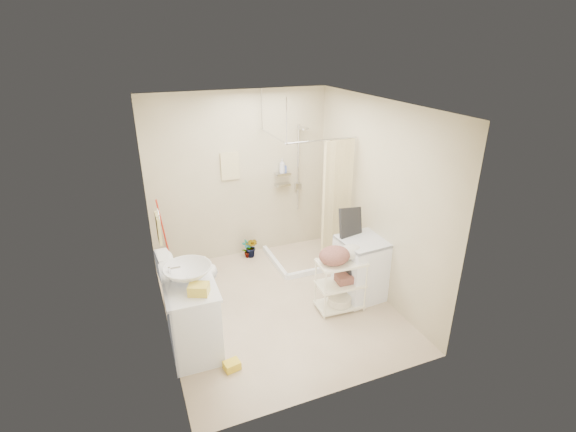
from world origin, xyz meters
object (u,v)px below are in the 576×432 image
vanity (192,314)px  toilet (189,276)px  laundry_rack (341,280)px  washing_machine (362,268)px

vanity → toilet: (0.12, 0.90, -0.04)m
toilet → vanity: bearing=168.8°
toilet → laundry_rack: (1.77, -0.89, 0.03)m
vanity → laundry_rack: vanity is taller
vanity → washing_machine: size_ratio=1.15×
vanity → toilet: size_ratio=1.26×
toilet → washing_machine: 2.30m
vanity → washing_machine: 2.31m
toilet → laundry_rack: 1.98m
washing_machine → laundry_rack: washing_machine is taller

